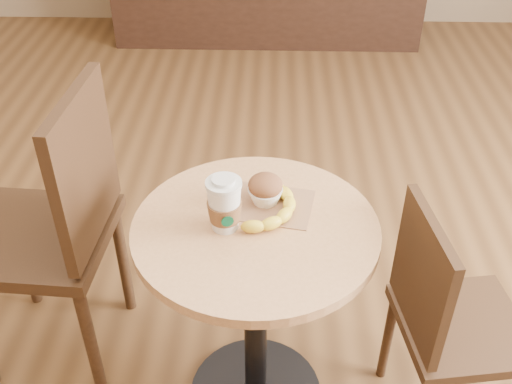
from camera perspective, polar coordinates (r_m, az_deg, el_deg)
cafe_table at (r=1.75m, az=-0.04°, el=-9.01°), size 0.66×0.66×0.75m
chair_left at (r=1.99m, az=-18.50°, el=-3.04°), size 0.48×0.48×1.02m
chair_right at (r=1.85m, az=17.68°, el=-11.39°), size 0.41×0.41×0.81m
kraft_bag at (r=1.66m, az=1.20°, el=-1.18°), size 0.27×0.22×0.00m
coffee_cup at (r=1.54m, az=-3.03°, el=-1.33°), size 0.09×0.10×0.16m
muffin at (r=1.64m, az=0.90°, el=0.26°), size 0.10×0.10×0.09m
banana at (r=1.63m, az=1.52°, el=-1.28°), size 0.24×0.29×0.03m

